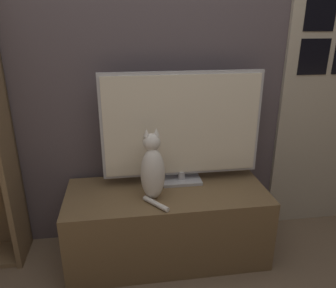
% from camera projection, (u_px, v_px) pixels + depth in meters
% --- Properties ---
extents(wall_back, '(4.80, 0.05, 2.60)m').
position_uv_depth(wall_back, '(160.00, 45.00, 1.98)').
color(wall_back, '#564C51').
rests_on(wall_back, ground_plane).
extents(tv_stand, '(1.22, 0.51, 0.46)m').
position_uv_depth(tv_stand, '(167.00, 223.00, 2.08)').
color(tv_stand, brown).
rests_on(tv_stand, ground_plane).
extents(tv, '(0.98, 0.15, 0.70)m').
position_uv_depth(tv, '(182.00, 127.00, 1.99)').
color(tv, '#B7B7BC').
rests_on(tv, tv_stand).
extents(cat, '(0.15, 0.25, 0.42)m').
position_uv_depth(cat, '(153.00, 170.00, 1.86)').
color(cat, silver).
rests_on(cat, tv_stand).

